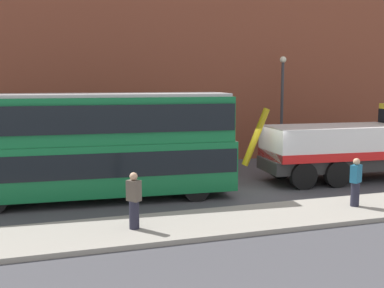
# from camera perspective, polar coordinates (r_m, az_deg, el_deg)

# --- Properties ---
(ground_plane) EXTENTS (120.00, 120.00, 0.00)m
(ground_plane) POSITION_cam_1_polar(r_m,az_deg,el_deg) (19.97, 6.84, -5.44)
(ground_plane) COLOR #424247
(near_kerb) EXTENTS (60.00, 2.80, 0.15)m
(near_kerb) POSITION_cam_1_polar(r_m,az_deg,el_deg) (16.36, 13.07, -8.30)
(near_kerb) COLOR gray
(near_kerb) RESTS_ON ground_plane
(building_facade) EXTENTS (60.00, 1.50, 16.00)m
(building_facade) POSITION_cam_1_polar(r_m,az_deg,el_deg) (26.70, 0.11, 15.36)
(building_facade) COLOR brown
(building_facade) RESTS_ON ground_plane
(recovery_tow_truck) EXTENTS (10.22, 3.24, 3.67)m
(recovery_tow_truck) POSITION_cam_1_polar(r_m,az_deg,el_deg) (22.87, 20.63, 0.28)
(recovery_tow_truck) COLOR #2D2D2D
(recovery_tow_truck) RESTS_ON ground_plane
(double_decker_bus) EXTENTS (11.16, 3.29, 4.06)m
(double_decker_bus) POSITION_cam_1_polar(r_m,az_deg,el_deg) (17.97, -12.45, 0.19)
(double_decker_bus) COLOR #146B38
(double_decker_bus) RESTS_ON ground_plane
(pedestrian_onlooker) EXTENTS (0.45, 0.48, 1.71)m
(pedestrian_onlooker) POSITION_cam_1_polar(r_m,az_deg,el_deg) (14.08, -7.08, -6.94)
(pedestrian_onlooker) COLOR #232333
(pedestrian_onlooker) RESTS_ON near_kerb
(pedestrian_bystander) EXTENTS (0.47, 0.41, 1.71)m
(pedestrian_bystander) POSITION_cam_1_polar(r_m,az_deg,el_deg) (17.40, 19.30, -4.49)
(pedestrian_bystander) COLOR #232333
(pedestrian_bystander) RESTS_ON near_kerb
(street_lamp) EXTENTS (0.36, 0.36, 5.83)m
(street_lamp) POSITION_cam_1_polar(r_m,az_deg,el_deg) (26.24, 10.91, 5.29)
(street_lamp) COLOR #38383D
(street_lamp) RESTS_ON ground_plane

